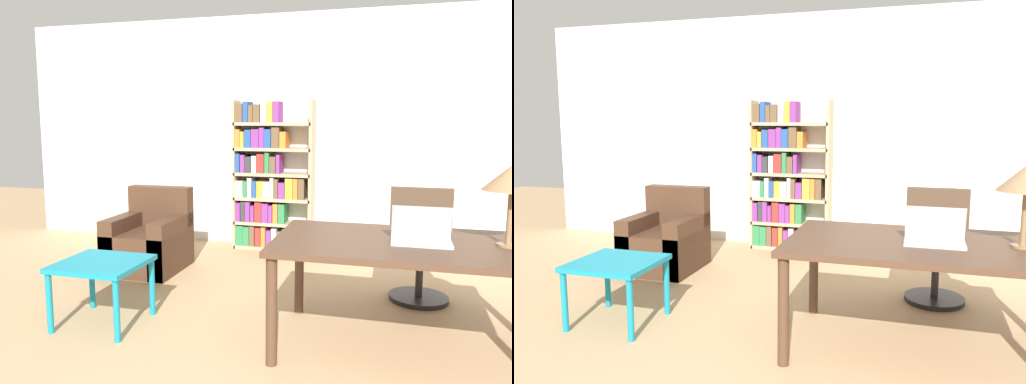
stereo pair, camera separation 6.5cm
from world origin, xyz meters
TOP-DOWN VIEW (x-y plane):
  - wall_back at (0.00, 4.53)m, footprint 8.00×0.06m
  - desk at (0.73, 2.03)m, footprint 1.69×1.01m
  - laptop at (0.80, 2.02)m, footprint 0.37×0.23m
  - office_chair at (0.85, 3.08)m, footprint 0.54×0.54m
  - side_table_blue at (-1.40, 1.86)m, footprint 0.60×0.58m
  - armchair at (-1.73, 3.21)m, footprint 0.67×0.75m
  - bookshelf at (-0.79, 4.34)m, footprint 0.93×0.28m

SIDE VIEW (x-z plane):
  - armchair at x=-1.73m, z-range -0.13..0.68m
  - side_table_blue at x=-1.40m, z-range 0.17..0.64m
  - office_chair at x=0.85m, z-range -0.03..0.89m
  - desk at x=0.73m, z-range 0.28..1.01m
  - laptop at x=0.80m, z-range 0.66..0.89m
  - bookshelf at x=-0.79m, z-range -0.07..1.65m
  - wall_back at x=0.00m, z-range 0.00..2.70m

